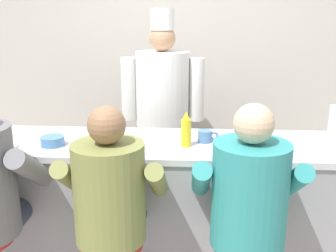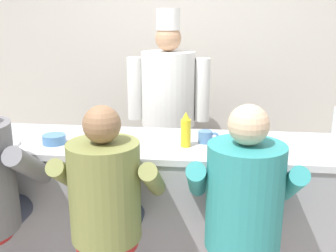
# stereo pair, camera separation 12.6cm
# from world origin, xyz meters

# --- Properties ---
(wall_back) EXTENTS (10.00, 0.06, 2.70)m
(wall_back) POSITION_xyz_m (0.00, 1.84, 1.35)
(wall_back) COLOR beige
(wall_back) RESTS_ON ground_plane
(diner_counter) EXTENTS (2.76, 0.67, 1.00)m
(diner_counter) POSITION_xyz_m (0.00, 0.34, 0.50)
(diner_counter) COLOR gray
(diner_counter) RESTS_ON ground_plane
(mustard_bottle_yellow) EXTENTS (0.06, 0.06, 0.23)m
(mustard_bottle_yellow) POSITION_xyz_m (0.15, 0.26, 1.11)
(mustard_bottle_yellow) COLOR yellow
(mustard_bottle_yellow) RESTS_ON diner_counter
(hot_sauce_bottle_orange) EXTENTS (0.03, 0.03, 0.14)m
(hot_sauce_bottle_orange) POSITION_xyz_m (0.55, 0.25, 1.06)
(hot_sauce_bottle_orange) COLOR orange
(hot_sauce_bottle_orange) RESTS_ON diner_counter
(breakfast_plate) EXTENTS (0.25, 0.25, 0.05)m
(breakfast_plate) POSITION_xyz_m (-1.04, 0.14, 1.01)
(breakfast_plate) COLOR white
(breakfast_plate) RESTS_ON diner_counter
(cereal_bowl) EXTENTS (0.15, 0.15, 0.06)m
(cereal_bowl) POSITION_xyz_m (-0.71, 0.22, 1.03)
(cereal_bowl) COLOR #4C7FB7
(cereal_bowl) RESTS_ON diner_counter
(coffee_mug_blue) EXTENTS (0.14, 0.09, 0.08)m
(coffee_mug_blue) POSITION_xyz_m (0.28, 0.36, 1.04)
(coffee_mug_blue) COLOR #4C7AB2
(coffee_mug_blue) RESTS_ON diner_counter
(diner_seated_olive) EXTENTS (0.58, 0.57, 1.37)m
(diner_seated_olive) POSITION_xyz_m (-0.25, -0.21, 0.85)
(diner_seated_olive) COLOR #B2B5BA
(diner_seated_olive) RESTS_ON ground_plane
(diner_seated_teal) EXTENTS (0.60, 0.59, 1.39)m
(diner_seated_teal) POSITION_xyz_m (0.49, -0.21, 0.86)
(diner_seated_teal) COLOR #B2B5BA
(diner_seated_teal) RESTS_ON ground_plane
(cook_in_whites_near) EXTENTS (0.73, 0.47, 1.87)m
(cook_in_whites_near) POSITION_xyz_m (-0.08, 1.27, 1.03)
(cook_in_whites_near) COLOR #232328
(cook_in_whites_near) RESTS_ON ground_plane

